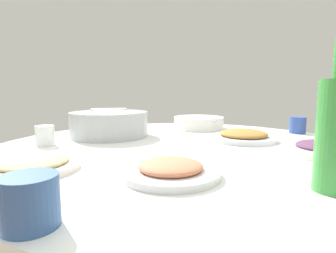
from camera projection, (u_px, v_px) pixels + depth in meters
The scene contains 10 objects.
round_dining_table at pixel (181, 190), 0.94m from camera, with size 1.28×1.28×0.77m.
rice_bowl at pixel (109, 123), 1.11m from camera, with size 0.31×0.31×0.11m.
soup_bowl at pixel (199, 123), 1.33m from camera, with size 0.26×0.24×0.06m.
dish_shrimp at pixel (171, 170), 0.60m from camera, with size 0.22×0.22×0.04m.
dish_eggplant at pixel (323, 149), 0.79m from camera, with size 0.20×0.20×0.04m.
dish_tofu_braise at pixel (244, 136), 1.02m from camera, with size 0.24×0.24×0.04m.
dish_noodles at pixel (33, 164), 0.65m from camera, with size 0.21×0.21×0.03m.
tea_cup_near at pixel (30, 201), 0.37m from camera, with size 0.08×0.08×0.07m, color #365995.
tea_cup_far at pixel (298, 125), 1.19m from camera, with size 0.07×0.07×0.07m, color #314C9C.
tea_cup_side at pixel (45, 136), 0.93m from camera, with size 0.06×0.06×0.07m, color white.
Camera 1 is at (-0.69, 0.58, 0.96)m, focal length 29.21 mm.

